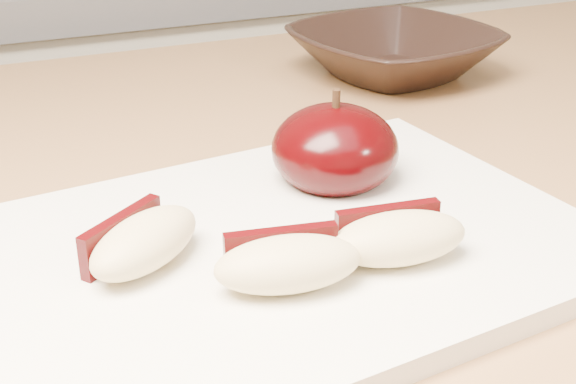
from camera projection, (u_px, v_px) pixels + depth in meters
name	position (u px, v px, depth m)	size (l,w,h in m)	color
back_cabinet	(19.00, 273.00, 1.21)	(2.40, 0.62, 0.94)	silver
cutting_board	(288.00, 247.00, 0.40)	(0.30, 0.22, 0.01)	white
apple_half	(335.00, 149.00, 0.46)	(0.09, 0.09, 0.06)	black
apple_wedge_a	(142.00, 241.00, 0.37)	(0.07, 0.07, 0.02)	#D9C18A
apple_wedge_b	(287.00, 262.00, 0.36)	(0.07, 0.04, 0.02)	#D9C18A
apple_wedge_c	(397.00, 237.00, 0.38)	(0.07, 0.04, 0.02)	#D9C18A
bowl	(393.00, 52.00, 0.68)	(0.16, 0.16, 0.04)	black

